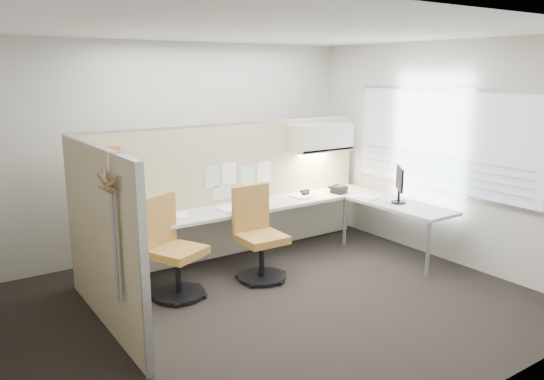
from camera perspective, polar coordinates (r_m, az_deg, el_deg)
floor at (r=5.73m, az=-0.88°, el=-12.34°), size 5.50×4.50×0.01m
ceiling at (r=5.21m, az=-0.99°, el=16.91°), size 5.50×4.50×0.01m
wall_back at (r=7.25m, az=-10.84°, el=4.37°), size 5.50×0.02×2.80m
wall_front at (r=3.69m, az=18.83°, el=-4.08°), size 5.50×0.02×2.80m
wall_right at (r=7.17m, az=17.76°, el=3.90°), size 0.02×4.50×2.80m
window_pane at (r=7.13m, az=17.71°, el=5.07°), size 0.01×2.80×1.30m
partition_back at (r=7.02m, az=-4.40°, el=-0.07°), size 4.10×0.06×1.75m
partition_left at (r=5.25m, az=-17.86°, el=-5.06°), size 0.06×2.20×1.75m
desk at (r=6.89m, az=0.37°, el=-2.61°), size 4.00×2.07×0.73m
overhead_bin at (r=7.50m, az=5.33°, el=5.66°), size 0.90×0.36×0.38m
task_light_strip at (r=7.53m, az=5.30°, el=4.08°), size 0.60×0.06×0.02m
pinned_papers at (r=7.00m, az=-3.72°, el=1.22°), size 1.01×0.00×0.47m
poster at (r=6.25m, az=-17.12°, el=2.91°), size 0.28×0.00×0.35m
chair_left at (r=5.89m, az=-10.76°, el=-6.44°), size 0.68×0.70×1.10m
chair_right at (r=6.29m, az=-1.51°, el=-5.03°), size 0.57×0.57×1.09m
monitor at (r=7.07m, az=13.54°, el=0.76°), size 0.30×0.37×0.47m
phone at (r=7.55m, az=7.18°, el=0.04°), size 0.26×0.25×0.12m
stapler at (r=7.49m, az=3.53°, el=-0.18°), size 0.14×0.05×0.05m
tape_dispenser at (r=7.34m, az=3.62°, el=-0.42°), size 0.11×0.08×0.06m
coat_hook at (r=4.53m, az=-17.10°, el=-0.54°), size 0.18×0.42×1.26m
paper_stack_0 at (r=6.08m, az=-15.42°, el=-3.77°), size 0.23×0.30×0.03m
paper_stack_1 at (r=6.39m, az=-9.92°, el=-2.73°), size 0.28×0.34×0.02m
paper_stack_2 at (r=6.58m, az=-4.60°, el=-2.08°), size 0.23×0.30×0.04m
paper_stack_3 at (r=6.90m, az=-1.02°, el=-1.43°), size 0.27×0.33×0.01m
paper_stack_4 at (r=7.27m, az=3.16°, el=-0.69°), size 0.26×0.32×0.02m
paper_stack_5 at (r=7.34m, az=10.21°, el=-0.75°), size 0.28×0.33×0.02m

